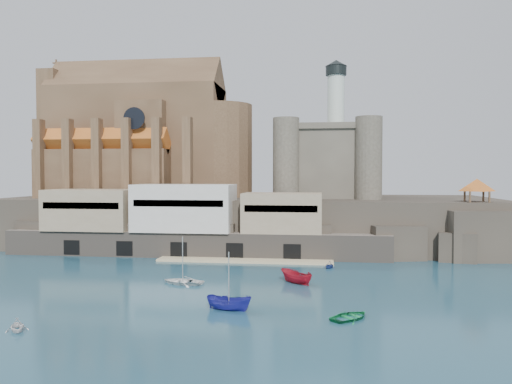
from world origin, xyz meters
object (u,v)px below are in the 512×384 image
Objects in this scene: church at (145,142)px; castle_keep at (327,158)px; pavilion at (477,186)px; boat_1 at (17,331)px; boat_2 at (229,310)px.

church is 1.60× the size of castle_keep.
pavilion is (25.92, -15.08, -5.59)m from castle_keep.
church is 40.39m from castle_keep.
boat_2 is at bearing -7.06° from boat_1.
church is at bearing 64.76° from boat_1.
church is 68.65m from pavilion.
castle_keep is at bearing 0.18° from boat_2.
boat_1 is 20.99m from boat_2.
church is at bearing 40.18° from boat_2.
castle_keep is at bearing 149.82° from pavilion.
castle_keep is 72.16m from boat_1.
boat_2 is (28.97, -54.20, -22.13)m from church.
pavilion reaches higher than boat_2.
pavilion reaches higher than boat_1.
castle_keep reaches higher than boat_2.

